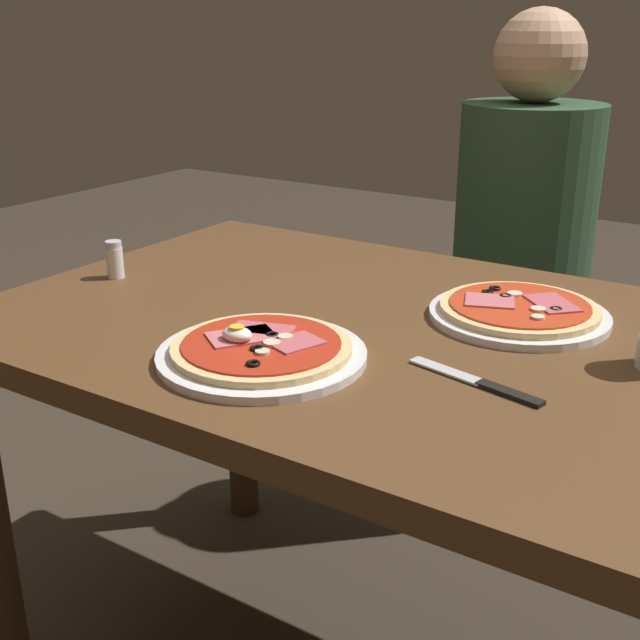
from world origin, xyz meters
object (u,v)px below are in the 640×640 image
(pizza_foreground, at_px, (261,351))
(pizza_across_left, at_px, (519,312))
(knife, at_px, (483,384))
(salt_shaker, at_px, (115,260))
(dining_table, at_px, (378,390))
(diner_person, at_px, (519,284))

(pizza_foreground, xyz_separation_m, pizza_across_left, (0.24, 0.34, -0.00))
(knife, relative_size, salt_shaker, 2.90)
(knife, bearing_deg, salt_shaker, 174.20)
(salt_shaker, bearing_deg, dining_table, 5.59)
(pizza_across_left, height_order, diner_person, diner_person)
(pizza_across_left, distance_m, knife, 0.26)
(pizza_foreground, distance_m, salt_shaker, 0.47)
(diner_person, bearing_deg, knife, 106.18)
(dining_table, distance_m, knife, 0.27)
(dining_table, height_order, pizza_foreground, pizza_foreground)
(salt_shaker, distance_m, diner_person, 0.98)
(pizza_foreground, relative_size, knife, 1.47)
(pizza_foreground, bearing_deg, diner_person, 88.86)
(dining_table, bearing_deg, knife, -29.80)
(salt_shaker, bearing_deg, knife, -5.80)
(pizza_foreground, distance_m, diner_person, 1.01)
(dining_table, distance_m, pizza_across_left, 0.25)
(pizza_foreground, xyz_separation_m, diner_person, (0.02, 1.00, -0.17))
(knife, distance_m, diner_person, 0.97)
(dining_table, xyz_separation_m, diner_person, (-0.05, 0.79, -0.05))
(knife, bearing_deg, dining_table, 150.20)
(pizza_across_left, relative_size, salt_shaker, 4.09)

